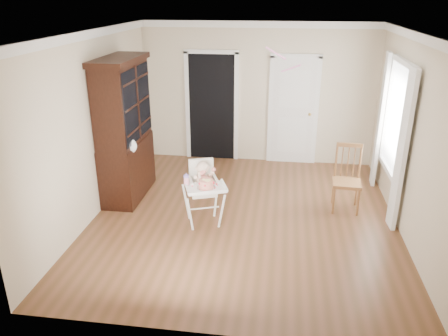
# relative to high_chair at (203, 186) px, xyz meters

# --- Properties ---
(floor) EXTENTS (5.00, 5.00, 0.00)m
(floor) POSITION_rel_high_chair_xyz_m (0.57, 0.27, -0.60)
(floor) COLOR brown
(floor) RESTS_ON ground
(ceiling) EXTENTS (5.00, 5.00, 0.00)m
(ceiling) POSITION_rel_high_chair_xyz_m (0.57, 0.27, 2.10)
(ceiling) COLOR white
(ceiling) RESTS_ON wall_back
(wall_back) EXTENTS (4.50, 0.00, 4.50)m
(wall_back) POSITION_rel_high_chair_xyz_m (0.57, 2.77, 0.75)
(wall_back) COLOR beige
(wall_back) RESTS_ON floor
(wall_left) EXTENTS (0.00, 5.00, 5.00)m
(wall_left) POSITION_rel_high_chair_xyz_m (-1.68, 0.27, 0.75)
(wall_left) COLOR beige
(wall_left) RESTS_ON floor
(wall_right) EXTENTS (0.00, 5.00, 5.00)m
(wall_right) POSITION_rel_high_chair_xyz_m (2.82, 0.27, 0.75)
(wall_right) COLOR beige
(wall_right) RESTS_ON floor
(crown_molding) EXTENTS (4.50, 5.00, 0.12)m
(crown_molding) POSITION_rel_high_chair_xyz_m (0.57, 0.27, 2.04)
(crown_molding) COLOR white
(crown_molding) RESTS_ON ceiling
(doorway) EXTENTS (1.06, 0.05, 2.22)m
(doorway) POSITION_rel_high_chair_xyz_m (-0.33, 2.75, 0.51)
(doorway) COLOR black
(doorway) RESTS_ON wall_back
(closet_door) EXTENTS (0.96, 0.09, 2.13)m
(closet_door) POSITION_rel_high_chair_xyz_m (1.27, 2.75, 0.42)
(closet_door) COLOR white
(closet_door) RESTS_ON wall_back
(window_right) EXTENTS (0.13, 1.84, 2.30)m
(window_right) POSITION_rel_high_chair_xyz_m (2.75, 1.07, 0.68)
(window_right) COLOR white
(window_right) RESTS_ON wall_right
(high_chair) EXTENTS (0.75, 0.84, 0.98)m
(high_chair) POSITION_rel_high_chair_xyz_m (0.00, 0.00, 0.00)
(high_chair) COLOR white
(high_chair) RESTS_ON floor
(baby) EXTENTS (0.32, 0.23, 0.42)m
(baby) POSITION_rel_high_chair_xyz_m (-0.01, 0.02, 0.14)
(baby) COLOR beige
(baby) RESTS_ON high_chair
(cake) EXTENTS (0.26, 0.26, 0.12)m
(cake) POSITION_rel_high_chair_xyz_m (0.09, -0.23, 0.13)
(cake) COLOR silver
(cake) RESTS_ON high_chair
(sippy_cup) EXTENTS (0.08, 0.08, 0.19)m
(sippy_cup) POSITION_rel_high_chair_xyz_m (-0.20, -0.17, 0.15)
(sippy_cup) COLOR pink
(sippy_cup) RESTS_ON high_chair
(china_cabinet) EXTENTS (0.60, 1.35, 2.28)m
(china_cabinet) POSITION_rel_high_chair_xyz_m (-1.41, 0.80, 0.54)
(china_cabinet) COLOR black
(china_cabinet) RESTS_ON floor
(dining_chair) EXTENTS (0.45, 0.45, 1.04)m
(dining_chair) POSITION_rel_high_chair_xyz_m (2.11, 0.77, -0.12)
(dining_chair) COLOR brown
(dining_chair) RESTS_ON floor
(streamer) EXTENTS (0.34, 0.39, 0.15)m
(streamer) POSITION_rel_high_chair_xyz_m (0.91, 1.45, 1.69)
(streamer) COLOR #FF93D2
(streamer) RESTS_ON ceiling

